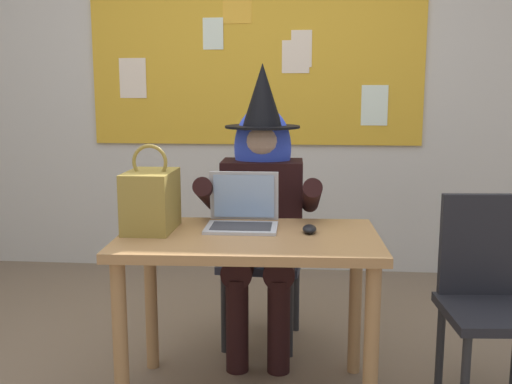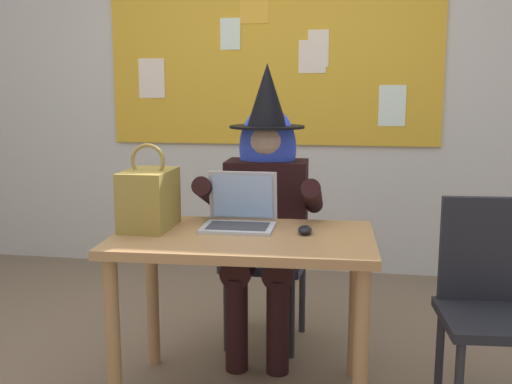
# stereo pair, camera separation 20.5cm
# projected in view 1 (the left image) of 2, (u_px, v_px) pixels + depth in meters

# --- Properties ---
(wall_back_bulletin) EXTENTS (6.57, 2.16, 2.90)m
(wall_back_bulletin) POSITION_uv_depth(u_px,v_px,m) (256.00, 74.00, 4.36)
(wall_back_bulletin) COLOR beige
(wall_back_bulletin) RESTS_ON ground
(desk_main) EXTENTS (1.13, 0.71, 0.74)m
(desk_main) POSITION_uv_depth(u_px,v_px,m) (249.00, 261.00, 2.56)
(desk_main) COLOR #A37547
(desk_main) RESTS_ON ground
(chair_at_desk) EXTENTS (0.45, 0.45, 0.92)m
(chair_at_desk) POSITION_uv_depth(u_px,v_px,m) (264.00, 245.00, 3.26)
(chair_at_desk) COLOR #2D3347
(chair_at_desk) RESTS_ON ground
(person_costumed) EXTENTS (0.60, 0.66, 1.49)m
(person_costumed) POSITION_uv_depth(u_px,v_px,m) (262.00, 196.00, 3.09)
(person_costumed) COLOR black
(person_costumed) RESTS_ON ground
(laptop) EXTENTS (0.32, 0.27, 0.24)m
(laptop) POSITION_uv_depth(u_px,v_px,m) (242.00, 215.00, 2.68)
(laptop) COLOR #B7B7BC
(laptop) RESTS_ON desk_main
(computer_mouse) EXTENTS (0.06, 0.10, 0.03)m
(computer_mouse) POSITION_uv_depth(u_px,v_px,m) (309.00, 229.00, 2.57)
(computer_mouse) COLOR black
(computer_mouse) RESTS_ON desk_main
(handbag) EXTENTS (0.20, 0.30, 0.38)m
(handbag) POSITION_uv_depth(u_px,v_px,m) (151.00, 200.00, 2.61)
(handbag) COLOR olive
(handbag) RESTS_ON desk_main
(chair_extra_corner) EXTENTS (0.45, 0.45, 0.91)m
(chair_extra_corner) POSITION_uv_depth(u_px,v_px,m) (490.00, 290.00, 2.55)
(chair_extra_corner) COLOR black
(chair_extra_corner) RESTS_ON ground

